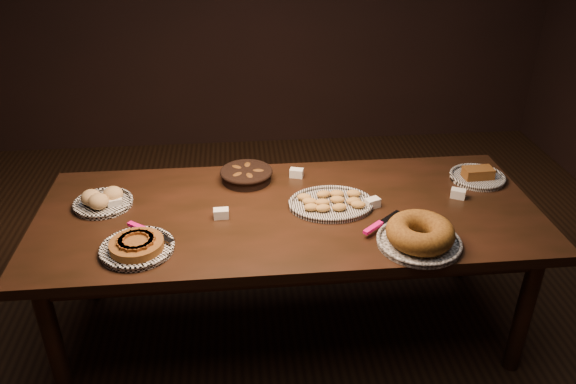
{
  "coord_description": "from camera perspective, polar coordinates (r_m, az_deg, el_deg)",
  "views": [
    {
      "loc": [
        -0.23,
        -2.3,
        2.14
      ],
      "look_at": [
        -0.0,
        0.05,
        0.82
      ],
      "focal_mm": 35.0,
      "sensor_mm": 36.0,
      "label": 1
    }
  ],
  "objects": [
    {
      "name": "croissant_basket",
      "position": [
        2.94,
        -4.26,
        1.83
      ],
      "size": [
        0.28,
        0.28,
        0.07
      ],
      "rotation": [
        0.0,
        0.0,
        0.02
      ],
      "color": "black",
      "rests_on": "buffet_table"
    },
    {
      "name": "apple_tart_plate",
      "position": [
        2.48,
        -15.09,
        -5.34
      ],
      "size": [
        0.32,
        0.35,
        0.06
      ],
      "rotation": [
        0.0,
        0.0,
        0.08
      ],
      "color": "white",
      "rests_on": "buffet_table"
    },
    {
      "name": "bundt_cake_plate",
      "position": [
        2.49,
        13.22,
        -4.28
      ],
      "size": [
        0.43,
        0.44,
        0.11
      ],
      "rotation": [
        0.0,
        0.0,
        -0.4
      ],
      "color": "black",
      "rests_on": "buffet_table"
    },
    {
      "name": "madeleine_platter",
      "position": [
        2.73,
        4.4,
        -1.1
      ],
      "size": [
        0.41,
        0.33,
        0.05
      ],
      "rotation": [
        0.0,
        0.0,
        0.03
      ],
      "color": "black",
      "rests_on": "buffet_table"
    },
    {
      "name": "bread_roll_plate",
      "position": [
        2.85,
        -18.36,
        -0.81
      ],
      "size": [
        0.29,
        0.29,
        0.09
      ],
      "rotation": [
        0.0,
        0.0,
        0.01
      ],
      "color": "white",
      "rests_on": "buffet_table"
    },
    {
      "name": "ground",
      "position": [
        3.15,
        0.11,
        -13.58
      ],
      "size": [
        5.0,
        5.0,
        0.0
      ],
      "primitive_type": "plane",
      "color": "black",
      "rests_on": "ground"
    },
    {
      "name": "loaf_plate",
      "position": [
        3.12,
        18.69,
        1.55
      ],
      "size": [
        0.29,
        0.29,
        0.07
      ],
      "rotation": [
        0.0,
        0.0,
        0.04
      ],
      "color": "black",
      "rests_on": "buffet_table"
    },
    {
      "name": "buffet_table",
      "position": [
        2.74,
        0.12,
        -3.14
      ],
      "size": [
        2.4,
        1.0,
        0.75
      ],
      "color": "black",
      "rests_on": "ground"
    },
    {
      "name": "tent_cards",
      "position": [
        2.76,
        0.62,
        -0.46
      ],
      "size": [
        1.77,
        0.43,
        0.04
      ],
      "color": "white",
      "rests_on": "buffet_table"
    }
  ]
}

